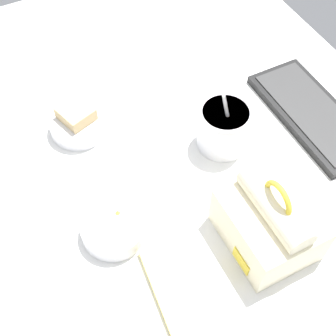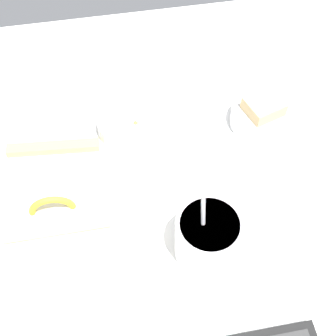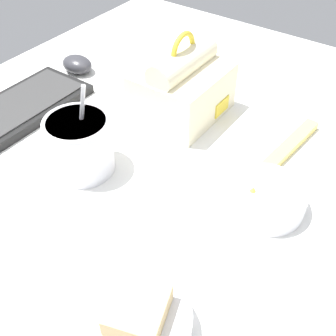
{
  "view_description": "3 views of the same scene",
  "coord_description": "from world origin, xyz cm",
  "px_view_note": "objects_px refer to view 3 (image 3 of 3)",
  "views": [
    {
      "loc": [
        51.79,
        -26.35,
        82.28
      ],
      "look_at": [
        3.95,
        -2.01,
        7.0
      ],
      "focal_mm": 50.0,
      "sensor_mm": 36.0,
      "label": 1
    },
    {
      "loc": [
        12.78,
        46.29,
        77.38
      ],
      "look_at": [
        3.95,
        -2.01,
        7.0
      ],
      "focal_mm": 50.0,
      "sensor_mm": 36.0,
      "label": 2
    },
    {
      "loc": [
        -35.68,
        -30.19,
        51.52
      ],
      "look_at": [
        3.95,
        -2.01,
        7.0
      ],
      "focal_mm": 45.0,
      "sensor_mm": 36.0,
      "label": 3
    }
  ],
  "objects_px": {
    "bento_bowl_sandwich": "(139,322)",
    "chopstick_case": "(289,146)",
    "keyboard": "(12,113)",
    "bento_bowl_snacks": "(266,198)",
    "computer_mouse": "(77,64)",
    "lunch_bag": "(182,87)",
    "soup_cup": "(81,144)"
  },
  "relations": [
    {
      "from": "chopstick_case",
      "to": "keyboard",
      "type": "bearing_deg",
      "value": 114.48
    },
    {
      "from": "bento_bowl_sandwich",
      "to": "computer_mouse",
      "type": "xyz_separation_m",
      "value": [
        0.41,
        0.51,
        -0.01
      ]
    },
    {
      "from": "bento_bowl_sandwich",
      "to": "computer_mouse",
      "type": "height_order",
      "value": "bento_bowl_sandwich"
    },
    {
      "from": "computer_mouse",
      "to": "chopstick_case",
      "type": "relative_size",
      "value": 0.41
    },
    {
      "from": "bento_bowl_snacks",
      "to": "lunch_bag",
      "type": "bearing_deg",
      "value": 61.12
    },
    {
      "from": "keyboard",
      "to": "lunch_bag",
      "type": "bearing_deg",
      "value": -52.2
    },
    {
      "from": "bento_bowl_snacks",
      "to": "chopstick_case",
      "type": "bearing_deg",
      "value": 9.28
    },
    {
      "from": "soup_cup",
      "to": "computer_mouse",
      "type": "relative_size",
      "value": 2.21
    },
    {
      "from": "bento_bowl_sandwich",
      "to": "chopstick_case",
      "type": "relative_size",
      "value": 0.68
    },
    {
      "from": "bento_bowl_sandwich",
      "to": "bento_bowl_snacks",
      "type": "relative_size",
      "value": 1.03
    },
    {
      "from": "lunch_bag",
      "to": "computer_mouse",
      "type": "height_order",
      "value": "lunch_bag"
    },
    {
      "from": "keyboard",
      "to": "bento_bowl_sandwich",
      "type": "xyz_separation_m",
      "value": [
        -0.21,
        -0.49,
        0.01
      ]
    },
    {
      "from": "bento_bowl_snacks",
      "to": "chopstick_case",
      "type": "relative_size",
      "value": 0.67
    },
    {
      "from": "lunch_bag",
      "to": "soup_cup",
      "type": "relative_size",
      "value": 1.04
    },
    {
      "from": "keyboard",
      "to": "lunch_bag",
      "type": "distance_m",
      "value": 0.34
    },
    {
      "from": "keyboard",
      "to": "computer_mouse",
      "type": "distance_m",
      "value": 0.21
    },
    {
      "from": "soup_cup",
      "to": "bento_bowl_sandwich",
      "type": "bearing_deg",
      "value": -124.25
    },
    {
      "from": "keyboard",
      "to": "soup_cup",
      "type": "distance_m",
      "value": 0.23
    },
    {
      "from": "computer_mouse",
      "to": "lunch_bag",
      "type": "bearing_deg",
      "value": -89.68
    },
    {
      "from": "keyboard",
      "to": "bento_bowl_snacks",
      "type": "bearing_deg",
      "value": -82.3
    },
    {
      "from": "bento_bowl_sandwich",
      "to": "bento_bowl_snacks",
      "type": "bearing_deg",
      "value": -6.69
    },
    {
      "from": "soup_cup",
      "to": "computer_mouse",
      "type": "distance_m",
      "value": 0.34
    },
    {
      "from": "computer_mouse",
      "to": "chopstick_case",
      "type": "bearing_deg",
      "value": -87.98
    },
    {
      "from": "chopstick_case",
      "to": "bento_bowl_sandwich",
      "type": "bearing_deg",
      "value": 179.06
    },
    {
      "from": "lunch_bag",
      "to": "computer_mouse",
      "type": "xyz_separation_m",
      "value": [
        -0.0,
        0.29,
        -0.04
      ]
    },
    {
      "from": "chopstick_case",
      "to": "soup_cup",
      "type": "bearing_deg",
      "value": 132.69
    },
    {
      "from": "keyboard",
      "to": "bento_bowl_snacks",
      "type": "height_order",
      "value": "bento_bowl_snacks"
    },
    {
      "from": "bento_bowl_snacks",
      "to": "computer_mouse",
      "type": "xyz_separation_m",
      "value": [
        0.14,
        0.54,
        -0.0
      ]
    },
    {
      "from": "soup_cup",
      "to": "bento_bowl_sandwich",
      "type": "distance_m",
      "value": 0.32
    },
    {
      "from": "keyboard",
      "to": "computer_mouse",
      "type": "height_order",
      "value": "computer_mouse"
    },
    {
      "from": "keyboard",
      "to": "chopstick_case",
      "type": "relative_size",
      "value": 1.75
    },
    {
      "from": "keyboard",
      "to": "bento_bowl_snacks",
      "type": "distance_m",
      "value": 0.52
    }
  ]
}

